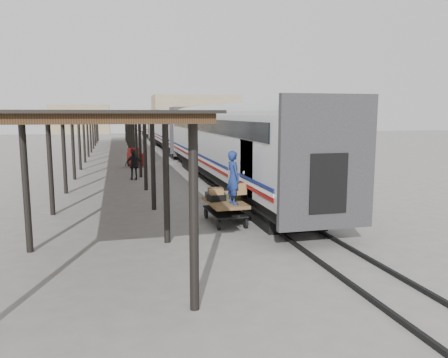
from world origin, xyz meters
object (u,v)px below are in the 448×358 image
baggage_cart (225,206)px  pedestrian (134,165)px  porter (233,178)px  luggage_tug (136,158)px

baggage_cart → pedestrian: size_ratio=1.29×
porter → pedestrian: porter is taller
luggage_tug → porter: size_ratio=0.96×
pedestrian → baggage_cart: bearing=99.9°
luggage_tug → pedestrian: 7.11m
baggage_cart → porter: (0.15, -0.65, 1.17)m
luggage_tug → pedestrian: size_ratio=0.98×
baggage_cart → luggage_tug: size_ratio=1.32×
baggage_cart → pedestrian: bearing=101.3°
luggage_tug → porter: bearing=-102.5°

